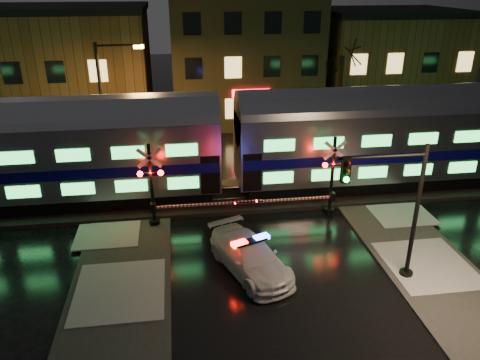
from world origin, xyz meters
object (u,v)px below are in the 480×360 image
crossing_signal_left (159,194)px  traffic_light (395,213)px  police_car (250,256)px  streetlight (107,103)px  crossing_signal_right (325,184)px

crossing_signal_left → traffic_light: (9.24, -5.90, 1.32)m
police_car → traffic_light: (5.45, -1.40, 2.41)m
traffic_light → streetlight: streetlight is taller
crossing_signal_left → traffic_light: traffic_light is taller
police_car → crossing_signal_left: bearing=109.5°
crossing_signal_left → traffic_light: 11.04m
crossing_signal_right → streetlight: streetlight is taller
crossing_signal_right → crossing_signal_left: (-8.41, 0.00, 0.04)m
police_car → crossing_signal_left: (-3.79, 4.50, 1.09)m
crossing_signal_left → streetlight: streetlight is taller
streetlight → police_car: bearing=-58.9°
traffic_light → police_car: bearing=169.3°
streetlight → crossing_signal_right: bearing=-30.5°
crossing_signal_left → police_car: bearing=-49.9°
crossing_signal_right → streetlight: bearing=149.5°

